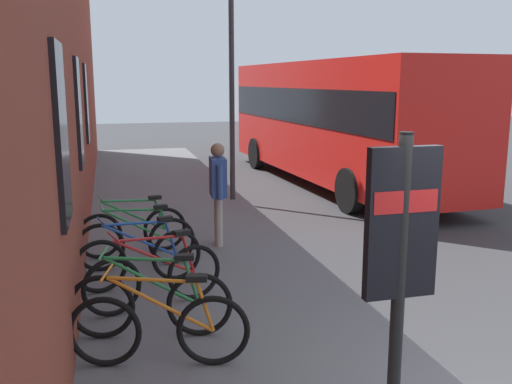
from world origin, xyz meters
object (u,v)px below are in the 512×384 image
Objects in this scene: transit_info_sign at (401,244)px; bicycle_nearest_sign at (155,277)px; bicycle_under_window at (137,242)px; street_lamp at (232,69)px; bicycle_by_door at (140,258)px; city_bus at (335,115)px; pedestrian_by_facade at (218,184)px; bicycle_beside_lamp at (160,328)px; bicycle_mid_rack at (151,303)px; bicycle_far_end at (133,231)px.

bicycle_nearest_sign is at bearing 25.68° from transit_info_sign.
bicycle_under_window is 5.73m from street_lamp.
bicycle_by_door is (0.79, 0.13, 0.00)m from bicycle_nearest_sign.
transit_info_sign is (-3.15, -1.52, 1.21)m from bicycle_nearest_sign.
pedestrian_by_facade is at bearing 141.66° from city_bus.
bicycle_beside_lamp and bicycle_mid_rack have the same top height.
street_lamp reaches higher than bicycle_under_window.
bicycle_far_end is 1.01× the size of pedestrian_by_facade.
city_bus is at bearing -20.25° from transit_info_sign.
bicycle_mid_rack and bicycle_far_end have the same top height.
bicycle_nearest_sign is at bearing -175.31° from bicycle_under_window.
bicycle_nearest_sign is at bearing -3.04° from bicycle_beside_lamp.
bicycle_beside_lamp is 11.09m from city_bus.
bicycle_beside_lamp is 0.16× the size of city_bus.
street_lamp reaches higher than bicycle_mid_rack.
bicycle_nearest_sign is 0.34× the size of street_lamp.
bicycle_nearest_sign and bicycle_by_door have the same top height.
bicycle_by_door is 0.99× the size of bicycle_far_end.
bicycle_by_door and bicycle_far_end have the same top height.
bicycle_by_door is at bearing 9.64° from bicycle_nearest_sign.
transit_info_sign is at bearing -160.87° from bicycle_under_window.
bicycle_beside_lamp is 3.08m from bicycle_under_window.
bicycle_nearest_sign is (0.82, -0.11, -0.00)m from bicycle_mid_rack.
bicycle_under_window is 8.66m from city_bus.
bicycle_beside_lamp is at bearing -178.87° from bicycle_far_end.
street_lamp is (4.49, -2.44, 2.61)m from bicycle_under_window.
city_bus reaches higher than pedestrian_by_facade.
bicycle_by_door is 2.26m from pedestrian_by_facade.
transit_info_sign is (-1.67, -1.59, 1.21)m from bicycle_beside_lamp.
pedestrian_by_facade is (3.26, -1.37, 0.67)m from bicycle_mid_rack.
bicycle_nearest_sign is 0.99× the size of pedestrian_by_facade.
bicycle_nearest_sign is 9.81m from city_bus.
bicycle_mid_rack is 1.01× the size of pedestrian_by_facade.
street_lamp is (-1.85, 3.30, 1.20)m from city_bus.
bicycle_by_door is at bearing 179.77° from bicycle_under_window.
bicycle_mid_rack is 0.35× the size of street_lamp.
bicycle_far_end is 1.57m from pedestrian_by_facade.
city_bus is (7.14, -5.74, 1.41)m from bicycle_by_door.
bicycle_mid_rack is 3.09m from bicycle_far_end.
street_lamp is at bearing -24.76° from bicycle_by_door.
transit_info_sign is (-3.94, -1.65, 1.21)m from bicycle_by_door.
bicycle_beside_lamp is 0.99× the size of bicycle_mid_rack.
bicycle_far_end is 0.17× the size of city_bus.
city_bus is at bearing -42.16° from bicycle_under_window.
bicycle_beside_lamp is 0.66m from bicycle_mid_rack.
bicycle_far_end is at bearing 134.50° from city_bus.
city_bus reaches higher than bicycle_far_end.
street_lamp reaches higher than transit_info_sign.
bicycle_by_door is at bearing 0.93° from bicycle_mid_rack.
bicycle_nearest_sign is (1.48, -0.08, 0.00)m from bicycle_beside_lamp.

